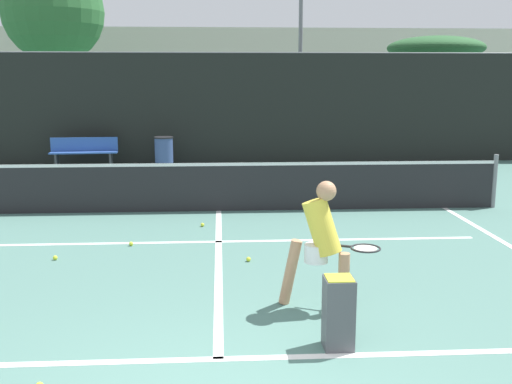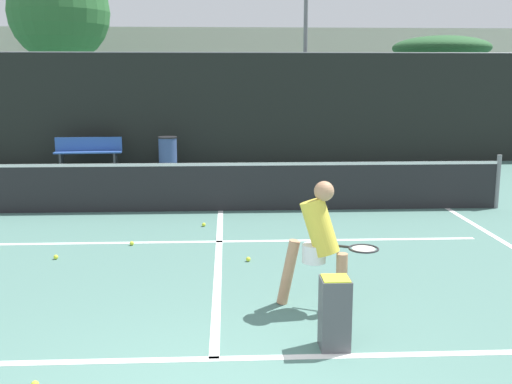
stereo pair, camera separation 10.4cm
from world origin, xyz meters
name	(u,v)px [view 1 (the left image)]	position (x,y,z in m)	size (l,w,h in m)	color
court_baseline_near	(218,359)	(0.00, 1.11, 0.00)	(11.00, 0.10, 0.01)	white
court_service_line	(219,242)	(0.00, 5.15, 0.00)	(8.25, 0.10, 0.01)	white
court_center_mark	(219,258)	(0.00, 4.25, 0.00)	(0.10, 6.28, 0.01)	white
net	(218,185)	(0.00, 7.39, 0.51)	(11.09, 0.09, 1.07)	slate
fence_back	(218,108)	(0.00, 14.12, 1.65)	(24.00, 0.06, 3.31)	black
player_practicing	(321,239)	(1.15, 2.30, 0.81)	(1.20, 0.47, 1.47)	tan
tennis_ball_scattered_0	(55,258)	(-2.33, 4.33, 0.03)	(0.07, 0.07, 0.07)	#D1E033
tennis_ball_scattered_1	(343,285)	(1.54, 2.94, 0.03)	(0.07, 0.07, 0.07)	#D1E033
tennis_ball_scattered_2	(249,259)	(0.42, 4.09, 0.03)	(0.07, 0.07, 0.07)	#D1E033
tennis_ball_scattered_4	(202,225)	(-0.28, 6.15, 0.03)	(0.07, 0.07, 0.07)	#D1E033
tennis_ball_scattered_6	(131,244)	(-1.36, 5.00, 0.03)	(0.07, 0.07, 0.07)	#D1E033
ball_hopper	(339,311)	(1.15, 1.29, 0.37)	(0.28, 0.28, 0.71)	#4C4C51
courtside_bench	(84,151)	(-3.88, 13.39, 0.48)	(1.92, 0.51, 0.86)	#2D519E
trash_bin	(164,152)	(-1.58, 13.29, 0.44)	(0.55, 0.55, 0.88)	#384C7F
parked_car	(296,135)	(2.71, 16.76, 0.58)	(1.75, 3.90, 1.37)	black
floodlight_mast	(301,14)	(3.19, 19.52, 4.93)	(1.10, 0.24, 7.63)	slate
tree_west	(53,12)	(-6.76, 22.01, 5.21)	(4.15, 4.15, 7.30)	brown
tree_mid	(436,49)	(8.22, 18.68, 3.61)	(3.63, 3.63, 4.10)	brown
building_far	(218,78)	(0.00, 28.78, 2.54)	(36.00, 2.40, 5.08)	beige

